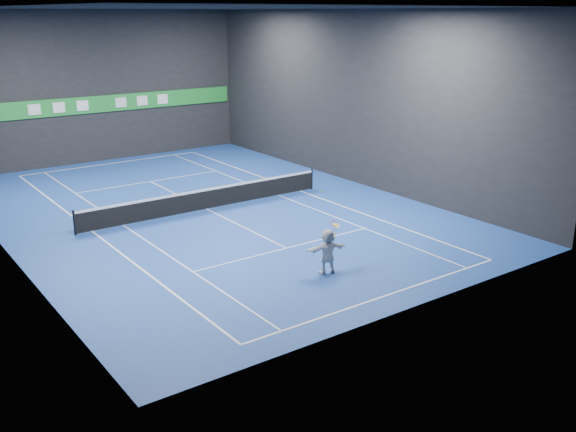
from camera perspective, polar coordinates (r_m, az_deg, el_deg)
ground at (r=30.31m, az=-7.20°, el=0.59°), size 26.00×26.00×0.00m
ceiling at (r=29.00m, az=-7.91°, el=17.85°), size 26.00×26.00×0.00m
wall_back at (r=41.14m, az=-16.38°, el=10.93°), size 18.00×0.10×9.00m
wall_front at (r=19.08m, az=11.51°, el=4.21°), size 18.00×0.10×9.00m
wall_right at (r=34.46m, az=5.94°, el=10.36°), size 0.10×26.00×9.00m
baseline_near at (r=21.27m, az=8.58°, el=-7.05°), size 10.98×0.08×0.01m
baseline_far at (r=40.84m, az=-15.30°, el=4.55°), size 10.98×0.08×0.01m
sideline_doubles_left at (r=28.25m, az=-16.99°, el=-1.33°), size 0.08×23.78×0.01m
sideline_doubles_right at (r=33.16m, az=1.14°, el=2.23°), size 0.08×23.78×0.01m
sideline_singles_left at (r=28.68m, az=-14.40°, el=-0.82°), size 0.06×23.78×0.01m
sideline_singles_right at (r=32.38m, az=-0.82°, el=1.85°), size 0.06×23.78×0.01m
service_line_near at (r=25.15m, az=-0.13°, el=-2.87°), size 8.23×0.06×0.01m
service_line_far at (r=35.87m, az=-12.14°, el=3.02°), size 8.23×0.06×0.01m
center_service_line at (r=30.31m, az=-7.20°, el=0.60°), size 0.06×12.80×0.01m
player at (r=22.59m, az=3.53°, el=-3.14°), size 1.58×0.79×1.63m
tennis_ball at (r=21.89m, az=3.06°, el=2.21°), size 0.07×0.07×0.07m
tennis_net at (r=30.16m, az=-7.24°, el=1.57°), size 12.50×0.10×1.07m
sponsor_banner at (r=41.20m, az=-16.23°, el=9.55°), size 17.64×0.11×1.00m
tennis_racket at (r=22.52m, az=4.15°, el=-0.81°), size 0.49×0.39×0.68m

